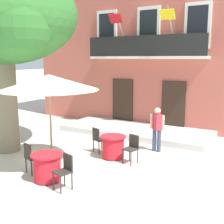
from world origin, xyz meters
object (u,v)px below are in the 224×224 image
cafe_table_near_tree (47,167)px  cafe_table_middle (113,147)px  cafe_chair_middle_0 (132,147)px  pedestrian_near_entrance (157,127)px  cafe_chair_near_tree_0 (65,169)px  cafe_umbrella (49,83)px  cafe_chair_near_tree_1 (31,156)px  cafe_chair_middle_1 (98,138)px

cafe_table_near_tree → cafe_table_middle: 2.57m
cafe_chair_middle_0 → pedestrian_near_entrance: pedestrian_near_entrance is taller
cafe_table_middle → pedestrian_near_entrance: size_ratio=0.54×
cafe_chair_near_tree_0 → cafe_umbrella: size_ratio=0.31×
cafe_chair_near_tree_1 → cafe_umbrella: cafe_umbrella is taller
cafe_chair_middle_1 → cafe_umbrella: cafe_umbrella is taller
cafe_chair_middle_0 → cafe_umbrella: cafe_umbrella is taller
cafe_chair_near_tree_1 → cafe_chair_middle_1: bearing=75.3°
cafe_table_middle → cafe_table_near_tree: bearing=-104.7°
cafe_chair_near_tree_1 → cafe_chair_middle_1: size_ratio=1.00×
cafe_table_middle → cafe_chair_middle_0: size_ratio=0.95×
cafe_chair_middle_0 → cafe_umbrella: 3.26m
cafe_table_near_tree → cafe_chair_middle_1: cafe_chair_middle_1 is taller
cafe_table_middle → cafe_chair_middle_0: (0.75, -0.10, 0.14)m
cafe_table_near_tree → pedestrian_near_entrance: bearing=66.7°
pedestrian_near_entrance → cafe_chair_near_tree_0: bearing=-103.0°
cafe_chair_near_tree_0 → pedestrian_near_entrance: pedestrian_near_entrance is taller
cafe_table_middle → cafe_chair_middle_1: cafe_chair_middle_1 is taller
cafe_chair_near_tree_0 → pedestrian_near_entrance: size_ratio=0.57×
cafe_table_middle → cafe_chair_middle_1: size_ratio=0.95×
cafe_chair_middle_1 → cafe_umbrella: size_ratio=0.31×
cafe_chair_near_tree_1 → cafe_umbrella: (0.21, 0.65, 2.08)m
cafe_chair_middle_1 → pedestrian_near_entrance: pedestrian_near_entrance is taller
cafe_table_near_tree → cafe_chair_middle_0: 2.77m
cafe_chair_middle_1 → cafe_table_near_tree: bearing=-88.6°
cafe_chair_near_tree_0 → cafe_table_middle: 2.64m
pedestrian_near_entrance → cafe_umbrella: bearing=-125.6°
cafe_chair_middle_0 → cafe_umbrella: (-1.93, -1.59, 2.08)m
cafe_umbrella → pedestrian_near_entrance: size_ratio=1.81×
cafe_table_near_tree → cafe_table_middle: bearing=75.3°
cafe_umbrella → cafe_chair_near_tree_0: bearing=-36.7°
cafe_chair_middle_1 → cafe_table_middle: bearing=-16.6°
cafe_chair_near_tree_1 → pedestrian_near_entrance: size_ratio=0.57×
cafe_chair_middle_1 → cafe_umbrella: 2.86m
cafe_chair_middle_1 → pedestrian_near_entrance: 2.13m
cafe_chair_middle_0 → cafe_chair_near_tree_0: bearing=-104.6°
cafe_chair_near_tree_0 → cafe_chair_middle_0: (0.66, 2.54, 0.00)m
cafe_chair_near_tree_1 → cafe_umbrella: size_ratio=0.31×
cafe_umbrella → cafe_chair_middle_0: bearing=39.5°
cafe_table_middle → cafe_umbrella: bearing=-125.0°
cafe_table_middle → cafe_chair_near_tree_1: bearing=-120.8°
cafe_chair_near_tree_0 → cafe_table_middle: size_ratio=1.05×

